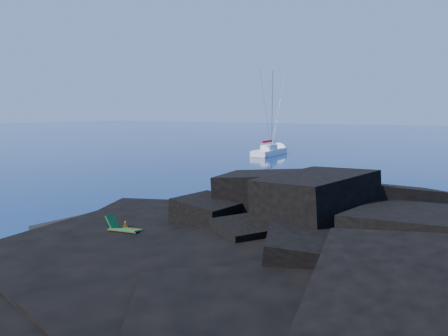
{
  "coord_description": "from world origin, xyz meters",
  "views": [
    {
      "loc": [
        20.42,
        -15.7,
        6.34
      ],
      "look_at": [
        2.98,
        12.72,
        2.0
      ],
      "focal_mm": 35.0,
      "sensor_mm": 36.0,
      "label": 1
    }
  ],
  "objects": [
    {
      "name": "beach",
      "position": [
        4.5,
        0.5,
        0.0
      ],
      "size": [
        9.08,
        6.86,
        0.7
      ],
      "primitive_type": "cube",
      "rotation": [
        0.0,
        0.0,
        -0.1
      ],
      "color": "black",
      "rests_on": "ground"
    },
    {
      "name": "towel",
      "position": [
        5.71,
        1.42,
        0.38
      ],
      "size": [
        2.16,
        1.05,
        0.06
      ],
      "primitive_type": "cube",
      "rotation": [
        0.0,
        0.0,
        -0.02
      ],
      "color": "white",
      "rests_on": "beach"
    },
    {
      "name": "sailboat",
      "position": [
        -7.22,
        42.35,
        0.0
      ],
      "size": [
        3.08,
        11.79,
        12.24
      ],
      "primitive_type": null,
      "rotation": [
        0.0,
        0.0,
        0.05
      ],
      "color": "white",
      "rests_on": "ground"
    },
    {
      "name": "sunbather",
      "position": [
        5.71,
        1.42,
        0.52
      ],
      "size": [
        1.76,
        0.46,
        0.23
      ],
      "primitive_type": null,
      "rotation": [
        0.0,
        0.0,
        -0.02
      ],
      "color": "tan",
      "rests_on": "towel"
    },
    {
      "name": "surf_foam",
      "position": [
        5.0,
        5.0,
        0.0
      ],
      "size": [
        10.0,
        8.0,
        0.06
      ],
      "primitive_type": null,
      "color": "white",
      "rests_on": "ground"
    },
    {
      "name": "headland",
      "position": [
        13.0,
        3.0,
        0.0
      ],
      "size": [
        24.0,
        24.0,
        3.6
      ],
      "primitive_type": null,
      "color": "black",
      "rests_on": "ground"
    },
    {
      "name": "marker_cone",
      "position": [
        5.19,
        -0.27,
        0.66
      ],
      "size": [
        0.52,
        0.52,
        0.63
      ],
      "primitive_type": "cone",
      "rotation": [
        0.0,
        0.0,
        -0.35
      ],
      "color": "orange",
      "rests_on": "beach"
    },
    {
      "name": "deck_chair",
      "position": [
        5.7,
        -0.81,
        0.91
      ],
      "size": [
        1.74,
        1.01,
        1.12
      ],
      "primitive_type": null,
      "rotation": [
        0.0,
        0.0,
        0.19
      ],
      "color": "#15612C",
      "rests_on": "beach"
    },
    {
      "name": "ground",
      "position": [
        0.0,
        0.0,
        0.0
      ],
      "size": [
        400.0,
        400.0,
        0.0
      ],
      "primitive_type": "plane",
      "color": "#040D3B",
      "rests_on": "ground"
    }
  ]
}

